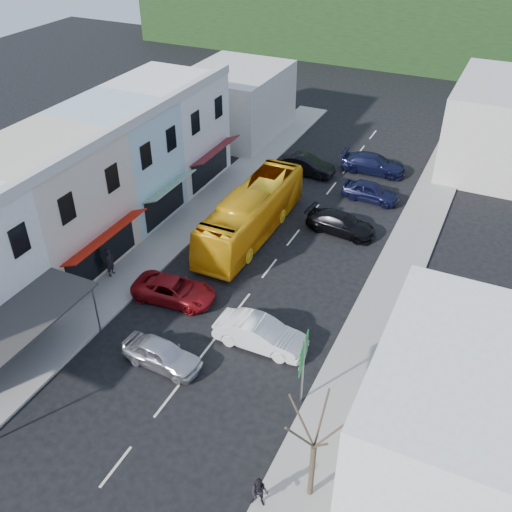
{
  "coord_description": "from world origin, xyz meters",
  "views": [
    {
      "loc": [
        11.78,
        -18.91,
        21.2
      ],
      "look_at": [
        0.0,
        6.0,
        2.2
      ],
      "focal_mm": 40.0,
      "sensor_mm": 36.0,
      "label": 1
    }
  ],
  "objects_px": {
    "car_red": "(174,290)",
    "pedestrian_right": "(259,491)",
    "bus": "(251,215)",
    "traffic_signal": "(448,124)",
    "car_silver": "(162,354)",
    "direction_sign": "(303,372)",
    "car_white": "(260,335)",
    "street_tree": "(314,447)",
    "pedestrian_left": "(110,263)"
  },
  "relations": [
    {
      "from": "direction_sign",
      "to": "street_tree",
      "type": "relative_size",
      "value": 0.64
    },
    {
      "from": "pedestrian_left",
      "to": "bus",
      "type": "bearing_deg",
      "value": -38.95
    },
    {
      "from": "car_red",
      "to": "street_tree",
      "type": "xyz_separation_m",
      "value": [
        11.71,
        -8.47,
        2.39
      ]
    },
    {
      "from": "bus",
      "to": "pedestrian_right",
      "type": "height_order",
      "value": "bus"
    },
    {
      "from": "car_silver",
      "to": "traffic_signal",
      "type": "xyz_separation_m",
      "value": [
        8.09,
        33.97,
        1.53
      ]
    },
    {
      "from": "car_silver",
      "to": "traffic_signal",
      "type": "distance_m",
      "value": 34.95
    },
    {
      "from": "bus",
      "to": "pedestrian_left",
      "type": "bearing_deg",
      "value": -125.28
    },
    {
      "from": "car_silver",
      "to": "car_red",
      "type": "xyz_separation_m",
      "value": [
        -2.27,
        4.8,
        0.0
      ]
    },
    {
      "from": "car_silver",
      "to": "car_white",
      "type": "distance_m",
      "value": 5.19
    },
    {
      "from": "bus",
      "to": "direction_sign",
      "type": "distance_m",
      "value": 15.12
    },
    {
      "from": "bus",
      "to": "traffic_signal",
      "type": "relative_size",
      "value": 2.6
    },
    {
      "from": "car_red",
      "to": "car_white",
      "type": "bearing_deg",
      "value": -108.22
    },
    {
      "from": "car_white",
      "to": "street_tree",
      "type": "xyz_separation_m",
      "value": [
        5.52,
        -7.07,
        2.39
      ]
    },
    {
      "from": "pedestrian_left",
      "to": "pedestrian_right",
      "type": "height_order",
      "value": "same"
    },
    {
      "from": "car_silver",
      "to": "pedestrian_left",
      "type": "xyz_separation_m",
      "value": [
        -7.01,
        5.05,
        0.3
      ]
    },
    {
      "from": "pedestrian_right",
      "to": "street_tree",
      "type": "xyz_separation_m",
      "value": [
        1.65,
        1.33,
        2.09
      ]
    },
    {
      "from": "car_white",
      "to": "direction_sign",
      "type": "bearing_deg",
      "value": -128.62
    },
    {
      "from": "car_red",
      "to": "traffic_signal",
      "type": "relative_size",
      "value": 1.03
    },
    {
      "from": "pedestrian_left",
      "to": "car_red",
      "type": "bearing_deg",
      "value": -96.97
    },
    {
      "from": "direction_sign",
      "to": "car_red",
      "type": "bearing_deg",
      "value": 147.77
    },
    {
      "from": "pedestrian_left",
      "to": "pedestrian_right",
      "type": "relative_size",
      "value": 1.0
    },
    {
      "from": "direction_sign",
      "to": "street_tree",
      "type": "height_order",
      "value": "street_tree"
    },
    {
      "from": "car_silver",
      "to": "car_white",
      "type": "height_order",
      "value": "same"
    },
    {
      "from": "direction_sign",
      "to": "traffic_signal",
      "type": "bearing_deg",
      "value": 79.3
    },
    {
      "from": "direction_sign",
      "to": "car_silver",
      "type": "bearing_deg",
      "value": 176.63
    },
    {
      "from": "pedestrian_left",
      "to": "direction_sign",
      "type": "xyz_separation_m",
      "value": [
        14.3,
        -4.29,
        0.96
      ]
    },
    {
      "from": "pedestrian_right",
      "to": "direction_sign",
      "type": "distance_m",
      "value": 5.85
    },
    {
      "from": "car_silver",
      "to": "direction_sign",
      "type": "xyz_separation_m",
      "value": [
        7.29,
        0.76,
        1.26
      ]
    },
    {
      "from": "car_red",
      "to": "direction_sign",
      "type": "bearing_deg",
      "value": -118.45
    },
    {
      "from": "car_red",
      "to": "pedestrian_right",
      "type": "distance_m",
      "value": 14.04
    },
    {
      "from": "car_white",
      "to": "direction_sign",
      "type": "relative_size",
      "value": 1.12
    },
    {
      "from": "bus",
      "to": "street_tree",
      "type": "relative_size",
      "value": 1.88
    },
    {
      "from": "car_silver",
      "to": "street_tree",
      "type": "bearing_deg",
      "value": -108.19
    },
    {
      "from": "bus",
      "to": "car_silver",
      "type": "xyz_separation_m",
      "value": [
        1.3,
        -13.2,
        -0.85
      ]
    },
    {
      "from": "bus",
      "to": "pedestrian_right",
      "type": "xyz_separation_m",
      "value": [
        9.09,
        -18.19,
        -0.55
      ]
    },
    {
      "from": "direction_sign",
      "to": "traffic_signal",
      "type": "height_order",
      "value": "traffic_signal"
    },
    {
      "from": "car_silver",
      "to": "car_white",
      "type": "xyz_separation_m",
      "value": [
        3.92,
        3.41,
        0.0
      ]
    },
    {
      "from": "car_red",
      "to": "street_tree",
      "type": "relative_size",
      "value": 0.75
    },
    {
      "from": "car_silver",
      "to": "car_red",
      "type": "distance_m",
      "value": 5.31
    },
    {
      "from": "street_tree",
      "to": "traffic_signal",
      "type": "xyz_separation_m",
      "value": [
        -1.35,
        37.63,
        -0.86
      ]
    },
    {
      "from": "car_silver",
      "to": "pedestrian_left",
      "type": "distance_m",
      "value": 8.65
    },
    {
      "from": "bus",
      "to": "pedestrian_left",
      "type": "distance_m",
      "value": 9.97
    },
    {
      "from": "car_red",
      "to": "pedestrian_right",
      "type": "height_order",
      "value": "pedestrian_right"
    },
    {
      "from": "car_white",
      "to": "street_tree",
      "type": "height_order",
      "value": "street_tree"
    },
    {
      "from": "bus",
      "to": "traffic_signal",
      "type": "distance_m",
      "value": 22.8
    },
    {
      "from": "bus",
      "to": "car_silver",
      "type": "height_order",
      "value": "bus"
    },
    {
      "from": "pedestrian_left",
      "to": "direction_sign",
      "type": "height_order",
      "value": "direction_sign"
    },
    {
      "from": "car_silver",
      "to": "pedestrian_right",
      "type": "xyz_separation_m",
      "value": [
        7.79,
        -4.99,
        0.3
      ]
    },
    {
      "from": "direction_sign",
      "to": "traffic_signal",
      "type": "xyz_separation_m",
      "value": [
        0.8,
        33.21,
        0.27
      ]
    },
    {
      "from": "bus",
      "to": "car_white",
      "type": "relative_size",
      "value": 2.64
    }
  ]
}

